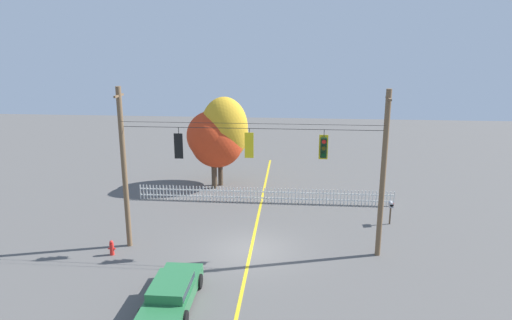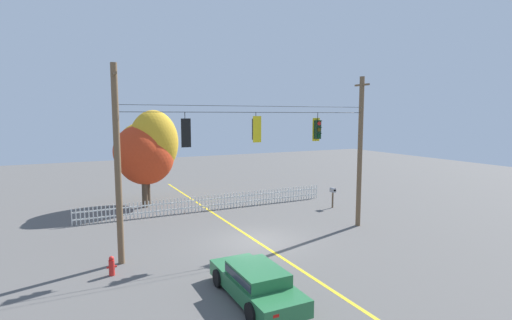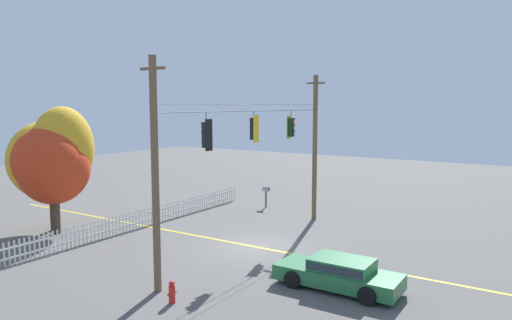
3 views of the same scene
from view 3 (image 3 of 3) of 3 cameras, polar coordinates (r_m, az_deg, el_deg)
name	(u,v)px [view 3 (image 3 of 3)]	position (r m, az deg, el deg)	size (l,w,h in m)	color
ground	(254,247)	(22.81, -0.18, -10.32)	(80.00, 80.00, 0.00)	#565451
lane_centerline_stripe	(254,247)	(22.81, -0.18, -10.31)	(0.16, 36.00, 0.01)	gold
signal_support_span	(254,157)	(21.96, -0.18, 0.35)	(13.06, 1.10, 8.32)	brown
traffic_signal_northbound_secondary	(206,135)	(18.99, -5.94, 3.01)	(0.43, 0.38, 1.54)	black
traffic_signal_southbound_primary	(254,129)	(21.80, -0.25, 3.77)	(0.43, 0.38, 1.43)	black
traffic_signal_eastbound_side	(291,127)	(24.89, 4.18, 3.93)	(0.43, 0.38, 1.48)	black
white_picket_fence	(148,216)	(27.23, -12.77, -6.59)	(16.77, 0.06, 1.01)	silver
autumn_maple_near_fence	(51,165)	(26.63, -23.27, -0.52)	(4.02, 3.43, 5.56)	#473828
autumn_maple_mid	(53,155)	(27.28, -23.07, 0.54)	(4.09, 3.96, 6.57)	#473828
parked_car	(339,273)	(17.95, 9.89, -13.12)	(1.86, 4.53, 1.15)	#286B3D
fire_hydrant	(172,292)	(16.85, -10.01, -15.28)	(0.38, 0.22, 0.78)	red
roadside_mailbox	(266,190)	(31.07, 1.20, -3.64)	(0.25, 0.44, 1.38)	brown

